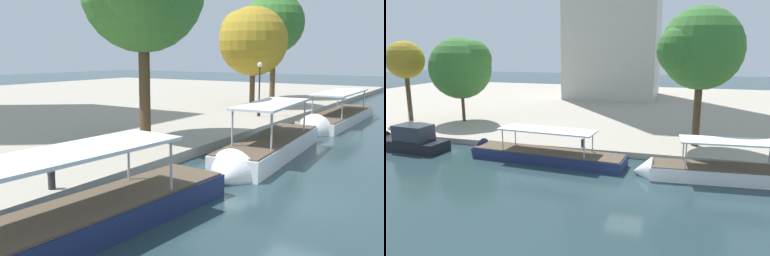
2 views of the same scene
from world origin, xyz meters
The scene contains 9 objects.
ground_plane centered at (0.00, 0.00, 0.00)m, with size 220.00×220.00×0.00m, color #23383D.
dock_promenade centered at (0.00, 34.93, 0.28)m, with size 120.00×55.00×0.55m, color #A39989.
motor_yacht_0 centered at (-21.85, 4.44, 0.65)m, with size 8.59×3.28×4.66m.
tour_boat_1 centered at (-8.37, 4.63, 0.41)m, with size 14.75×3.62×3.75m.
tour_boat_2 centered at (5.94, 3.95, 0.42)m, with size 12.50×3.50×3.93m.
mooring_bollard_0 centered at (-5.19, 7.91, 0.98)m, with size 0.31×0.31×0.80m.
tree_0 centered at (-22.45, 15.79, 7.17)m, with size 7.55×7.57×10.22m.
tree_1 centered at (4.37, 11.34, 9.46)m, with size 7.53×7.35×12.58m.
tree_2 centered at (-29.34, 13.95, 8.08)m, with size 4.57×4.57×9.81m.
Camera 2 is at (3.26, -22.84, 9.53)m, focal length 33.53 mm.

